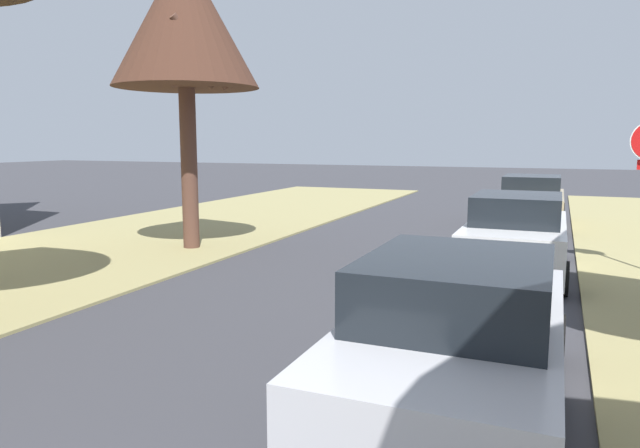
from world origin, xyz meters
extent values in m
cylinder|color=brown|center=(-5.00, 11.93, 1.95)|extent=(0.39, 0.39, 3.79)
cone|color=#44291E|center=(-5.00, 11.93, 5.40)|extent=(3.39, 3.39, 3.11)
cylinder|color=brown|center=(-5.23, 11.60, 4.50)|extent=(0.88, 0.69, 1.41)
cylinder|color=brown|center=(-4.40, 11.65, 4.56)|extent=(0.76, 1.39, 1.55)
cylinder|color=brown|center=(-4.64, 11.57, 4.22)|extent=(0.92, 0.92, 0.89)
cube|color=#BCBCC1|center=(2.35, 5.88, 0.59)|extent=(1.83, 4.40, 0.85)
cube|color=black|center=(2.35, 5.66, 1.29)|extent=(1.61, 2.03, 0.56)
cylinder|color=black|center=(1.48, 7.53, 0.30)|extent=(0.20, 0.60, 0.60)
cylinder|color=black|center=(3.22, 7.53, 0.30)|extent=(0.20, 0.60, 0.60)
cylinder|color=black|center=(1.48, 4.23, 0.30)|extent=(0.20, 0.60, 0.60)
cube|color=white|center=(2.43, 12.47, 0.59)|extent=(1.83, 4.40, 0.85)
cube|color=black|center=(2.43, 12.25, 1.29)|extent=(1.61, 2.03, 0.56)
cylinder|color=black|center=(1.55, 14.12, 0.30)|extent=(0.20, 0.60, 0.60)
cylinder|color=black|center=(3.29, 14.12, 0.30)|extent=(0.20, 0.60, 0.60)
cylinder|color=black|center=(1.56, 10.82, 0.30)|extent=(0.20, 0.60, 0.60)
cylinder|color=black|center=(3.30, 10.82, 0.30)|extent=(0.20, 0.60, 0.60)
cube|color=tan|center=(2.41, 19.16, 0.59)|extent=(1.83, 4.40, 0.85)
cube|color=black|center=(2.41, 18.94, 1.29)|extent=(1.61, 2.03, 0.56)
cylinder|color=black|center=(1.54, 20.81, 0.30)|extent=(0.20, 0.60, 0.60)
cylinder|color=black|center=(3.28, 20.81, 0.30)|extent=(0.20, 0.60, 0.60)
cylinder|color=black|center=(1.54, 17.51, 0.30)|extent=(0.20, 0.60, 0.60)
cylinder|color=black|center=(3.28, 17.51, 0.30)|extent=(0.20, 0.60, 0.60)
camera|label=1|loc=(3.15, 0.50, 2.60)|focal=32.14mm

